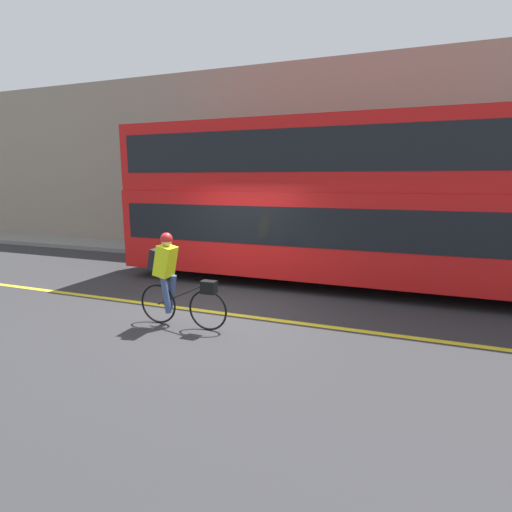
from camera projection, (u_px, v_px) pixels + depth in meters
ground_plane at (215, 311)px, 7.97m from camera, size 80.00×80.00×0.00m
road_center_line at (213, 312)px, 7.88m from camera, size 50.00×0.14×0.01m
sidewalk_curb at (289, 258)px, 12.88m from camera, size 60.00×1.75×0.15m
building_facade at (299, 162)px, 13.24m from camera, size 60.00×0.30×6.27m
bus at (341, 196)px, 9.54m from camera, size 10.77×2.55×3.93m
cyclist_on_bike at (173, 277)px, 7.01m from camera, size 1.73×0.32×1.68m
trash_bin at (200, 236)px, 13.80m from camera, size 0.60×0.60×0.98m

